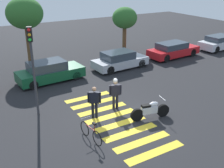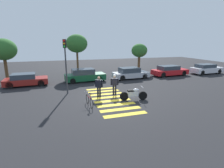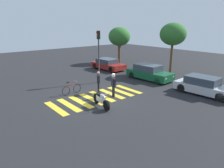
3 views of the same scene
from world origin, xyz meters
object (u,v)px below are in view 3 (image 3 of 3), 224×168
at_px(car_maroon_wagon, 108,64).
at_px(officer_by_motorcycle, 98,81).
at_px(police_motorcycle, 101,100).
at_px(leaning_bicycle, 72,89).
at_px(traffic_light_pole, 99,49).
at_px(officer_on_foot, 113,83).
at_px(car_silver_sedan, 204,86).
at_px(car_green_compact, 149,73).

bearing_deg(car_maroon_wagon, officer_by_motorcycle, -43.30).
bearing_deg(officer_by_motorcycle, police_motorcycle, -32.58).
height_order(leaning_bicycle, traffic_light_pole, traffic_light_pole).
bearing_deg(car_maroon_wagon, officer_on_foot, -36.05).
distance_m(police_motorcycle, car_maroon_wagon, 11.30).
bearing_deg(officer_by_motorcycle, car_maroon_wagon, 136.70).
height_order(police_motorcycle, leaning_bicycle, police_motorcycle).
height_order(officer_on_foot, car_silver_sedan, officer_on_foot).
relative_size(leaning_bicycle, officer_on_foot, 0.95).
height_order(police_motorcycle, officer_on_foot, officer_on_foot).
xyz_separation_m(leaning_bicycle, car_silver_sedan, (6.31, 7.70, 0.25)).
bearing_deg(traffic_light_pole, car_green_compact, 63.77).
bearing_deg(officer_by_motorcycle, officer_on_foot, 12.38).
bearing_deg(car_silver_sedan, officer_on_foot, -124.01).
distance_m(officer_by_motorcycle, car_silver_sedan, 7.95).
relative_size(police_motorcycle, car_green_compact, 0.47).
relative_size(car_maroon_wagon, car_green_compact, 0.93).
xyz_separation_m(officer_on_foot, car_maroon_wagon, (-7.63, 5.56, -0.42)).
relative_size(police_motorcycle, officer_by_motorcycle, 1.24).
height_order(leaning_bicycle, car_maroon_wagon, car_maroon_wagon).
bearing_deg(car_green_compact, officer_on_foot, -74.02).
xyz_separation_m(officer_by_motorcycle, car_maroon_wagon, (-6.23, 5.87, -0.37)).
relative_size(officer_on_foot, car_maroon_wagon, 0.42).
bearing_deg(officer_on_foot, car_silver_sedan, 55.99).
bearing_deg(officer_by_motorcycle, car_silver_sedan, 48.79).
bearing_deg(car_silver_sedan, traffic_light_pole, -151.08).
relative_size(officer_by_motorcycle, car_maroon_wagon, 0.40).
bearing_deg(officer_on_foot, leaning_bicycle, -140.68).
distance_m(car_green_compact, traffic_light_pole, 5.36).
height_order(officer_on_foot, officer_by_motorcycle, officer_on_foot).
distance_m(leaning_bicycle, officer_by_motorcycle, 2.12).
bearing_deg(car_green_compact, officer_by_motorcycle, -87.69).
bearing_deg(car_silver_sedan, car_maroon_wagon, -179.45).
bearing_deg(leaning_bicycle, car_maroon_wagon, 124.13).
distance_m(officer_on_foot, car_silver_sedan, 6.85).
distance_m(car_green_compact, car_silver_sedan, 5.48).
distance_m(officer_on_foot, car_green_compact, 6.02).
relative_size(leaning_bicycle, car_silver_sedan, 0.39).
xyz_separation_m(car_silver_sedan, traffic_light_pole, (-7.60, -4.20, 2.40)).
bearing_deg(police_motorcycle, car_silver_sedan, 68.89).
relative_size(police_motorcycle, leaning_bicycle, 1.25).
bearing_deg(car_maroon_wagon, car_silver_sedan, 0.55).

